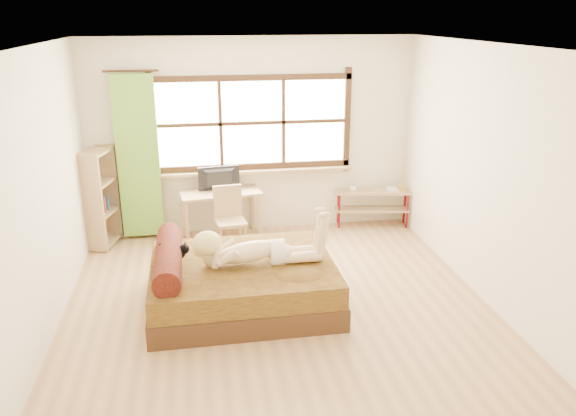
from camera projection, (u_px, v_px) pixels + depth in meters
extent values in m
plane|color=#9E754C|center=(277.00, 301.00, 6.13)|extent=(4.50, 4.50, 0.00)
plane|color=white|center=(275.00, 45.00, 5.23)|extent=(4.50, 4.50, 0.00)
plane|color=silver|center=(252.00, 137.00, 7.77)|extent=(4.50, 0.00, 4.50)
plane|color=silver|center=(327.00, 283.00, 3.59)|extent=(4.50, 0.00, 4.50)
plane|color=silver|center=(42.00, 194.00, 5.33)|extent=(0.00, 4.50, 4.50)
plane|color=silver|center=(483.00, 173.00, 6.03)|extent=(0.00, 4.50, 4.50)
cube|color=#FFEDBF|center=(252.00, 123.00, 7.70)|extent=(2.60, 0.01, 1.30)
cube|color=#A27758|center=(254.00, 171.00, 7.86)|extent=(2.80, 0.16, 0.04)
cube|color=#4D9629|center=(138.00, 158.00, 7.49)|extent=(0.55, 0.10, 2.20)
cube|color=black|center=(243.00, 293.00, 6.05)|extent=(1.96, 1.57, 0.24)
cube|color=#351F0C|center=(243.00, 273.00, 5.97)|extent=(1.92, 1.54, 0.24)
cylinder|color=black|center=(168.00, 257.00, 5.77)|extent=(0.28, 1.33, 0.27)
cube|color=#A27758|center=(220.00, 193.00, 7.65)|extent=(1.13, 0.63, 0.04)
cube|color=#A27758|center=(187.00, 224.00, 7.44)|extent=(0.05, 0.05, 0.65)
cube|color=#A27758|center=(260.00, 217.00, 7.71)|extent=(0.05, 0.05, 0.65)
cube|color=#A27758|center=(184.00, 215.00, 7.80)|extent=(0.05, 0.05, 0.65)
cube|color=#A27758|center=(253.00, 208.00, 8.07)|extent=(0.05, 0.05, 0.65)
imported|color=black|center=(220.00, 179.00, 7.63)|extent=(0.58, 0.15, 0.33)
cube|color=#A27758|center=(231.00, 222.00, 7.33)|extent=(0.42, 0.42, 0.04)
cube|color=#A27758|center=(228.00, 201.00, 7.41)|extent=(0.38, 0.08, 0.43)
cube|color=#A27758|center=(221.00, 242.00, 7.21)|extent=(0.04, 0.04, 0.38)
cube|color=#A27758|center=(246.00, 240.00, 7.30)|extent=(0.04, 0.04, 0.38)
cube|color=#A27758|center=(217.00, 233.00, 7.50)|extent=(0.04, 0.04, 0.38)
cube|color=#A27758|center=(241.00, 231.00, 7.59)|extent=(0.04, 0.04, 0.38)
cube|color=#A27758|center=(373.00, 192.00, 8.15)|extent=(1.11, 0.44, 0.04)
cube|color=#A27758|center=(372.00, 209.00, 8.24)|extent=(1.11, 0.44, 0.03)
cylinder|color=maroon|center=(339.00, 210.00, 8.13)|extent=(0.03, 0.03, 0.54)
cylinder|color=maroon|center=(407.00, 210.00, 8.13)|extent=(0.03, 0.03, 0.54)
cylinder|color=maroon|center=(338.00, 206.00, 8.33)|extent=(0.03, 0.03, 0.54)
cylinder|color=maroon|center=(404.00, 205.00, 8.34)|extent=(0.03, 0.03, 0.54)
cube|color=#BA822E|center=(401.00, 188.00, 8.13)|extent=(0.10, 0.10, 0.07)
imported|color=gray|center=(353.00, 189.00, 8.08)|extent=(0.13, 0.13, 0.09)
imported|color=gray|center=(386.00, 189.00, 8.17)|extent=(0.20, 0.26, 0.02)
cube|color=#A27758|center=(104.00, 240.00, 7.63)|extent=(0.45, 0.60, 0.03)
cube|color=#A27758|center=(101.00, 212.00, 7.49)|extent=(0.45, 0.60, 0.03)
cube|color=#A27758|center=(98.00, 183.00, 7.36)|extent=(0.45, 0.60, 0.03)
cube|color=#A27758|center=(94.00, 152.00, 7.22)|extent=(0.45, 0.60, 0.03)
cube|color=#A27758|center=(91.00, 204.00, 7.17)|extent=(0.32, 0.11, 1.32)
cube|color=#A27758|center=(107.00, 191.00, 7.68)|extent=(0.32, 0.11, 1.32)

